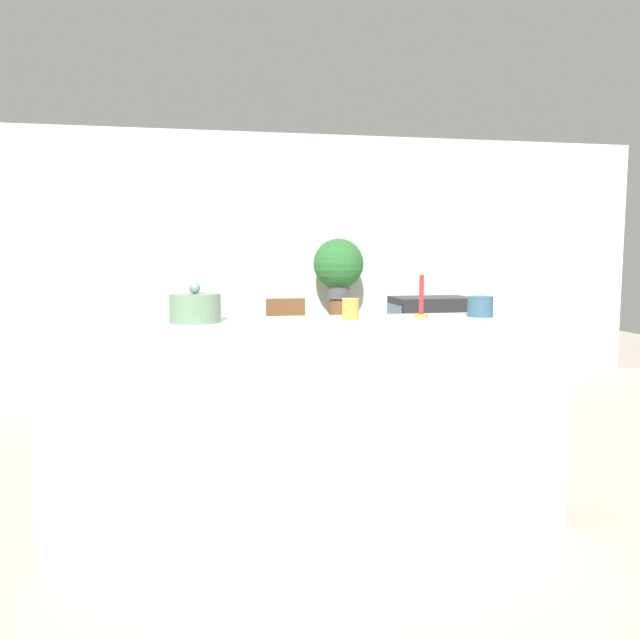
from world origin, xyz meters
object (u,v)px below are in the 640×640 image
television (430,327)px  potted_plant (338,265)px  couch (204,396)px  wooden_chair (287,344)px  decorative_bowl (195,308)px

television → potted_plant: potted_plant is taller
television → potted_plant: (-0.49, 1.46, 0.51)m
couch → potted_plant: size_ratio=2.74×
couch → television: (1.92, 0.09, 0.50)m
potted_plant → wooden_chair: bearing=-148.8°
couch → potted_plant: potted_plant is taller
decorative_bowl → potted_plant: bearing=67.1°
potted_plant → decorative_bowl: (-1.46, -3.46, -0.13)m
television → wooden_chair: size_ratio=0.69×
potted_plant → decorative_bowl: bearing=-112.9°
wooden_chair → potted_plant: bearing=31.2°
couch → decorative_bowl: (-0.03, -1.91, 0.87)m
television → decorative_bowl: 2.82m
couch → decorative_bowl: bearing=-91.0°
decorative_bowl → television: bearing=45.8°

